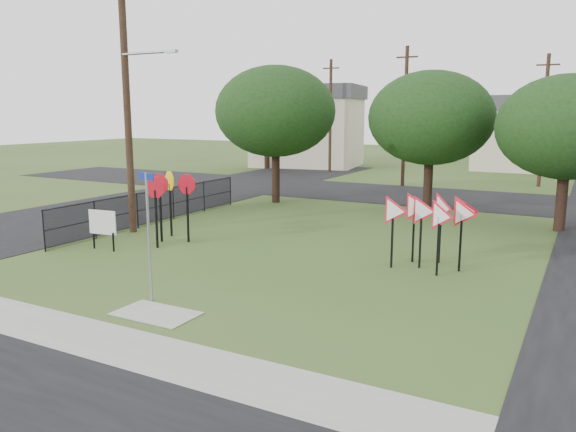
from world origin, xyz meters
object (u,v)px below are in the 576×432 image
Objects in this scene: street_name_sign at (149,230)px; yield_sign_cluster at (433,214)px; stop_sign_cluster at (168,192)px; info_board at (102,224)px.

yield_sign_cluster is at bearing 50.39° from street_name_sign.
yield_sign_cluster is at bearing 6.44° from stop_sign_cluster.
stop_sign_cluster is at bearing 60.71° from info_board.
stop_sign_cluster is 2.63m from info_board.
yield_sign_cluster is at bearing 16.63° from info_board.
info_board is (-10.78, -3.22, -0.76)m from yield_sign_cluster.
stop_sign_cluster is at bearing -173.56° from yield_sign_cluster.
street_name_sign is 6.90m from stop_sign_cluster.
stop_sign_cluster is at bearing 126.28° from street_name_sign.
stop_sign_cluster reaches higher than yield_sign_cluster.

